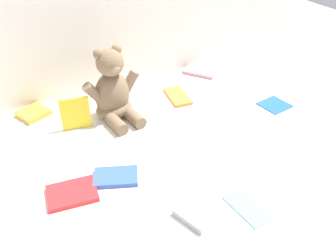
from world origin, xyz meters
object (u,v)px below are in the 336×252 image
book_case_11 (275,104)px  book_case_7 (116,177)px  book_case_2 (33,113)px  book_case_10 (248,207)px  book_case_4 (159,154)px  book_case_8 (75,113)px  book_case_12 (200,72)px  book_case_3 (178,96)px  book_case_9 (197,214)px  book_case_6 (72,193)px  teddy_bear (113,92)px

book_case_11 → book_case_7: bearing=-88.8°
book_case_2 → book_case_10: size_ratio=0.75×
book_case_4 → book_case_11: size_ratio=1.41×
book_case_8 → book_case_12: (0.58, 0.13, -0.05)m
book_case_7 → book_case_8: size_ratio=1.09×
book_case_7 → book_case_11: (0.66, 0.08, -0.00)m
book_case_7 → book_case_11: book_case_7 is taller
book_case_3 → book_case_11: 0.36m
book_case_3 → book_case_9: 0.59m
book_case_4 → book_case_10: size_ratio=1.08×
book_case_2 → book_case_6: size_ratio=0.74×
book_case_6 → book_case_11: bearing=105.4°
teddy_bear → book_case_6: (-0.25, -0.30, -0.09)m
book_case_3 → book_case_11: (0.28, -0.23, -0.00)m
book_case_11 → book_case_3: bearing=-134.5°
book_case_10 → book_case_12: book_case_12 is taller
book_case_10 → book_case_8: bearing=111.9°
teddy_bear → book_case_9: teddy_bear is taller
teddy_bear → book_case_2: 0.30m
book_case_2 → book_case_3: 0.52m
book_case_3 → book_case_2: bearing=-5.8°
teddy_bear → book_case_12: 0.47m
book_case_7 → book_case_4: bearing=127.0°
book_case_3 → book_case_4: bearing=59.8°
book_case_10 → book_case_12: bearing=62.7°
book_case_6 → book_case_9: (0.24, -0.22, 0.00)m
book_case_9 → book_case_2: bearing=-86.7°
book_case_2 → book_case_7: bearing=84.0°
book_case_3 → book_case_6: (-0.51, -0.30, 0.00)m
book_case_3 → book_case_12: 0.23m
book_case_8 → book_case_11: size_ratio=1.14×
book_case_3 → book_case_7: size_ratio=1.15×
book_case_3 → book_case_12: bearing=-135.2°
book_case_4 → book_case_8: size_ratio=1.24×
book_case_9 → teddy_bear: bearing=-107.2°
book_case_8 → book_case_10: bearing=-53.4°
book_case_4 → book_case_11: same height
book_case_10 → book_case_4: bearing=104.5°
book_case_2 → book_case_8: bearing=105.1°
book_case_3 → book_case_8: bearing=11.0°
book_case_2 → book_case_10: bearing=96.0°
book_case_2 → book_case_7: size_ratio=0.79×
book_case_2 → book_case_11: bearing=133.5°
book_case_7 → book_case_6: bearing=-64.5°
book_case_4 → book_case_8: book_case_8 is taller
book_case_2 → book_case_4: 0.49m
book_case_2 → book_case_11: book_case_2 is taller
book_case_2 → book_case_8: size_ratio=0.86×
book_case_2 → teddy_bear: bearing=128.8°
book_case_6 → book_case_8: (0.11, 0.30, 0.05)m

